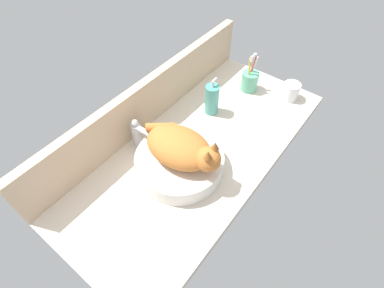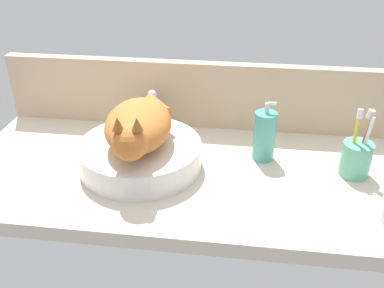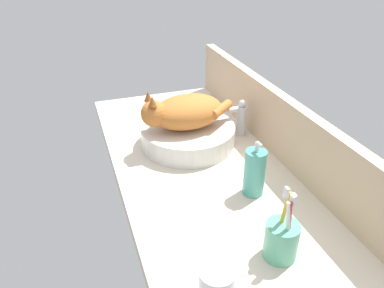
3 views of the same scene
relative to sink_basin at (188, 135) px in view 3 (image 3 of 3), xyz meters
The scene contains 8 objects.
ground_plane 13.20cm from the sink_basin, ahead, with size 120.74×55.69×4.00cm, color beige.
backsplash_panel 30.02cm from the sink_basin, 65.84° to the left, with size 120.74×3.60×20.86cm, color #CCAD8C.
sink_basin is the anchor object (origin of this frame).
cat 9.42cm from the sink_basin, 82.21° to the right, with size 18.92×32.42×14.00cm.
faucet 20.11cm from the sink_basin, 92.44° to the left, with size 3.60×11.84×13.60cm.
soap_dispenser 34.12cm from the sink_basin, 14.99° to the left, with size 6.04×6.04×17.23cm.
toothbrush_cup 56.56cm from the sink_basin, ahead, with size 7.77×7.77×18.69cm.
water_glass 64.11cm from the sink_basin, 13.22° to the right, with size 7.61×7.61×7.95cm.
Camera 3 is at (97.14, -36.66, 66.42)cm, focal length 35.00 mm.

